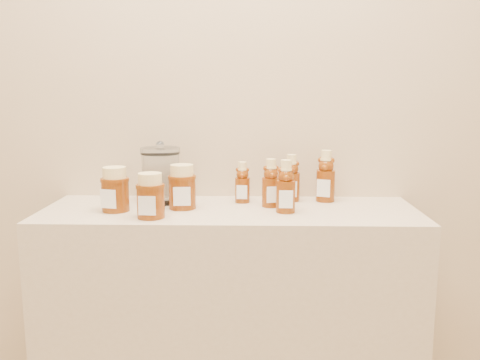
# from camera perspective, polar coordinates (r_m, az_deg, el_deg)

# --- Properties ---
(wall_back) EXTENTS (3.50, 0.02, 2.70)m
(wall_back) POSITION_cam_1_polar(r_m,az_deg,el_deg) (1.79, -0.91, 12.45)
(wall_back) COLOR tan
(wall_back) RESTS_ON ground
(display_table) EXTENTS (1.20, 0.40, 0.90)m
(display_table) POSITION_cam_1_polar(r_m,az_deg,el_deg) (1.79, -1.10, -17.46)
(display_table) COLOR tan
(display_table) RESTS_ON ground
(bear_bottle_back_left) EXTENTS (0.06, 0.06, 0.16)m
(bear_bottle_back_left) POSITION_cam_1_polar(r_m,az_deg,el_deg) (1.71, 0.27, 0.05)
(bear_bottle_back_left) COLOR #602607
(bear_bottle_back_left) RESTS_ON display_table
(bear_bottle_back_mid) EXTENTS (0.07, 0.07, 0.18)m
(bear_bottle_back_mid) POSITION_cam_1_polar(r_m,az_deg,el_deg) (1.74, 5.79, 0.58)
(bear_bottle_back_mid) COLOR #602607
(bear_bottle_back_mid) RESTS_ON display_table
(bear_bottle_back_right) EXTENTS (0.09, 0.09, 0.20)m
(bear_bottle_back_right) POSITION_cam_1_polar(r_m,az_deg,el_deg) (1.75, 9.62, 0.83)
(bear_bottle_back_right) COLOR #602607
(bear_bottle_back_right) RESTS_ON display_table
(bear_bottle_front_left) EXTENTS (0.07, 0.07, 0.18)m
(bear_bottle_front_left) POSITION_cam_1_polar(r_m,az_deg,el_deg) (1.65, 3.48, 0.03)
(bear_bottle_front_left) COLOR #602607
(bear_bottle_front_left) RESTS_ON display_table
(bear_bottle_front_right) EXTENTS (0.07, 0.07, 0.19)m
(bear_bottle_front_right) POSITION_cam_1_polar(r_m,az_deg,el_deg) (1.57, 5.18, -0.32)
(bear_bottle_front_right) COLOR #602607
(bear_bottle_front_right) RESTS_ON display_table
(honey_jar_left) EXTENTS (0.11, 0.11, 0.14)m
(honey_jar_left) POSITION_cam_1_polar(r_m,az_deg,el_deg) (1.64, -13.85, -1.01)
(honey_jar_left) COLOR #602607
(honey_jar_left) RESTS_ON display_table
(honey_jar_back) EXTENTS (0.10, 0.10, 0.14)m
(honey_jar_back) POSITION_cam_1_polar(r_m,az_deg,el_deg) (1.63, -6.51, -0.74)
(honey_jar_back) COLOR #602607
(honey_jar_back) RESTS_ON display_table
(honey_jar_front) EXTENTS (0.09, 0.09, 0.13)m
(honey_jar_front) POSITION_cam_1_polar(r_m,az_deg,el_deg) (1.53, -10.01, -1.73)
(honey_jar_front) COLOR #602607
(honey_jar_front) RESTS_ON display_table
(glass_canister) EXTENTS (0.16, 0.16, 0.20)m
(glass_canister) POSITION_cam_1_polar(r_m,az_deg,el_deg) (1.73, -8.88, 0.80)
(glass_canister) COLOR white
(glass_canister) RESTS_ON display_table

